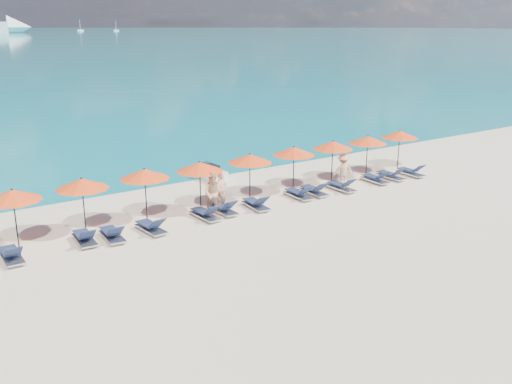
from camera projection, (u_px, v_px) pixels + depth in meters
ground at (300, 240)px, 21.96m from camera, size 1400.00×1400.00×0.00m
sailboat_near at (80, 30)px, 574.11m from camera, size 6.23×2.08×11.42m
sailboat_far at (116, 30)px, 583.18m from camera, size 5.47×1.82×10.02m
jetski at (210, 173)px, 30.43m from camera, size 0.93×2.32×0.82m
beachgoer_a at (222, 192)px, 25.05m from camera, size 0.80×0.71×1.83m
beachgoer_b at (214, 194)px, 24.51m from camera, size 1.08×0.96×1.93m
beachgoer_c at (343, 170)px, 28.97m from camera, size 1.18×0.78×1.68m
umbrella_1 at (12, 195)px, 20.72m from camera, size 2.10×2.10×2.28m
umbrella_2 at (82, 184)px, 22.21m from camera, size 2.10×2.10×2.28m
umbrella_3 at (145, 174)px, 23.65m from camera, size 2.10×2.10×2.28m
umbrella_4 at (200, 167)px, 24.83m from camera, size 2.10×2.10×2.28m
umbrella_5 at (250, 158)px, 26.35m from camera, size 2.10×2.10×2.28m
umbrella_6 at (294, 151)px, 27.86m from camera, size 2.10×2.10×2.28m
umbrella_7 at (333, 145)px, 29.21m from camera, size 2.10×2.10×2.28m
umbrella_8 at (368, 140)px, 30.54m from camera, size 2.10×2.10×2.28m
umbrella_9 at (400, 134)px, 32.05m from camera, size 2.10×2.10×2.28m
lounger_2 at (11, 255)px, 19.97m from camera, size 0.66×1.71×0.66m
lounger_3 at (85, 237)px, 21.57m from camera, size 0.75×1.74×0.66m
lounger_4 at (112, 234)px, 21.92m from camera, size 0.74×1.74×0.66m
lounger_5 at (151, 227)px, 22.71m from camera, size 0.77×1.75×0.66m
lounger_6 at (205, 214)px, 24.26m from camera, size 0.69×1.73×0.66m
lounger_7 at (224, 208)px, 24.96m from camera, size 0.67×1.72×0.66m
lounger_8 at (256, 204)px, 25.60m from camera, size 0.77×1.75×0.66m
lounger_9 at (299, 194)px, 27.13m from camera, size 0.69×1.73×0.66m
lounger_10 at (314, 190)px, 27.66m from camera, size 0.69×1.72×0.66m
lounger_11 at (341, 186)px, 28.35m from camera, size 0.64×1.71×0.66m
lounger_12 at (375, 178)px, 29.78m from camera, size 0.71×1.73×0.66m
lounger_13 at (391, 175)px, 30.44m from camera, size 0.65×1.71×0.66m
lounger_14 at (411, 172)px, 31.11m from camera, size 0.71×1.73×0.66m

